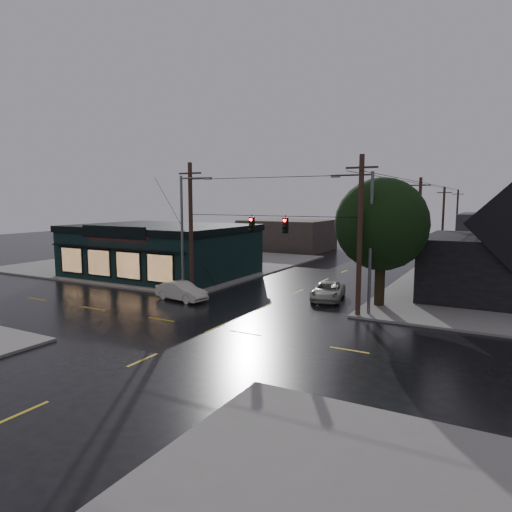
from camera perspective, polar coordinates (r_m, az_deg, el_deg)
The scene contains 15 objects.
ground_plane at distance 26.83m, azimuth -5.14°, elevation -8.99°, with size 160.00×160.00×0.00m, color black.
sidewalk_nw at distance 54.32m, azimuth -10.88°, elevation -0.80°, with size 28.00×28.00×0.15m, color gray.
pizza_shop at distance 45.46m, azimuth -11.77°, elevation 0.81°, with size 16.30×12.34×4.90m.
corner_tree at distance 32.20m, azimuth 15.43°, elevation 3.82°, with size 6.34×6.34×8.77m.
utility_pole_nw at distance 35.63m, azimuth -7.99°, elevation -4.99°, with size 2.00×0.32×10.15m, color #351F17, non-canonical shape.
utility_pole_ne at distance 29.89m, azimuth 12.58°, elevation -7.45°, with size 2.00×0.32×10.15m, color #351F17, non-canonical shape.
utility_pole_far_a at distance 50.53m, azimuth 19.46°, elevation -1.75°, with size 2.00×0.32×9.65m, color #351F17, non-canonical shape.
utility_pole_far_b at distance 70.19m, azimuth 22.16°, elevation 0.51°, with size 2.00×0.32×9.15m, color #351F17, non-canonical shape.
utility_pole_far_c at distance 90.00m, azimuth 23.67°, elevation 1.77°, with size 2.00×0.32×9.15m, color #351F17, non-canonical shape.
span_signal_assembly at distance 31.38m, azimuth 1.55°, elevation 3.95°, with size 13.00×0.48×1.23m.
streetlight_nw at distance 35.27m, azimuth -9.06°, elevation -5.14°, with size 5.40×0.30×9.15m, color slate, non-canonical shape.
streetlight_ne at distance 30.42m, azimuth 13.86°, elevation -7.23°, with size 5.40×0.30×9.15m, color slate, non-canonical shape.
bg_building_west at distance 67.82m, azimuth 3.94°, elevation 2.67°, with size 12.00×10.00×4.40m, color #372D28.
sedan_cream at distance 34.13m, azimuth -9.30°, elevation -4.36°, with size 1.47×4.21×1.39m, color beige.
suv_silver at distance 34.37m, azimuth 8.99°, elevation -4.35°, with size 2.16×4.68×1.30m, color #B7B7A9.
Camera 1 is at (14.46, -21.34, 7.42)m, focal length 32.00 mm.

